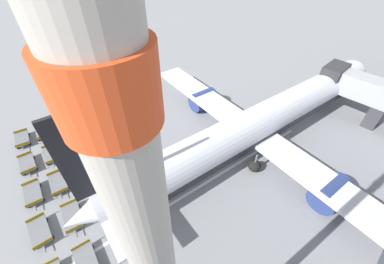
# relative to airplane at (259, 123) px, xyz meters

# --- Properties ---
(ground_plane) EXTENTS (500.00, 500.00, 0.00)m
(ground_plane) POSITION_rel_airplane_xyz_m (-14.93, 2.55, -3.16)
(ground_plane) COLOR gray
(airplane) EXTENTS (37.22, 44.05, 12.73)m
(airplane) POSITION_rel_airplane_xyz_m (0.00, 0.00, 0.00)
(airplane) COLOR silver
(airplane) RESTS_ON ground_plane
(service_van) EXTENTS (3.25, 5.50, 2.23)m
(service_van) POSITION_rel_airplane_xyz_m (-39.10, 2.74, -1.94)
(service_van) COLOR teal
(service_van) RESTS_ON ground_plane
(baggage_dolly_row_near_col_a) EXTENTS (3.77, 2.00, 0.92)m
(baggage_dolly_row_near_col_a) POSITION_rel_airplane_xyz_m (-19.86, -21.21, -2.68)
(baggage_dolly_row_near_col_a) COLOR slate
(baggage_dolly_row_near_col_a) RESTS_ON ground_plane
(baggage_dolly_row_near_col_b) EXTENTS (3.76, 1.86, 0.92)m
(baggage_dolly_row_near_col_b) POSITION_rel_airplane_xyz_m (-15.00, -21.93, -2.68)
(baggage_dolly_row_near_col_b) COLOR slate
(baggage_dolly_row_near_col_b) RESTS_ON ground_plane
(baggage_dolly_row_near_col_c) EXTENTS (3.77, 1.91, 0.92)m
(baggage_dolly_row_near_col_c) POSITION_rel_airplane_xyz_m (-10.36, -22.65, -2.68)
(baggage_dolly_row_near_col_c) COLOR slate
(baggage_dolly_row_near_col_c) RESTS_ON ground_plane
(baggage_dolly_row_near_col_d) EXTENTS (3.75, 1.79, 0.92)m
(baggage_dolly_row_near_col_d) POSITION_rel_airplane_xyz_m (-5.80, -23.38, -2.68)
(baggage_dolly_row_near_col_d) COLOR slate
(baggage_dolly_row_near_col_d) RESTS_ON ground_plane
(baggage_dolly_row_mid_a_col_a) EXTENTS (3.78, 2.01, 0.92)m
(baggage_dolly_row_mid_a_col_a) POSITION_rel_airplane_xyz_m (-19.62, -18.90, -2.68)
(baggage_dolly_row_mid_a_col_a) COLOR slate
(baggage_dolly_row_mid_a_col_a) RESTS_ON ground_plane
(baggage_dolly_row_mid_a_col_b) EXTENTS (3.77, 1.95, 0.92)m
(baggage_dolly_row_mid_a_col_b) POSITION_rel_airplane_xyz_m (-14.66, -19.45, -2.68)
(baggage_dolly_row_mid_a_col_b) COLOR slate
(baggage_dolly_row_mid_a_col_b) RESTS_ON ground_plane
(baggage_dolly_row_mid_a_col_c) EXTENTS (3.77, 1.94, 0.92)m
(baggage_dolly_row_mid_a_col_c) POSITION_rel_airplane_xyz_m (-9.99, -20.35, -2.68)
(baggage_dolly_row_mid_a_col_c) COLOR slate
(baggage_dolly_row_mid_a_col_c) RESTS_ON ground_plane
(baggage_dolly_row_mid_a_col_d) EXTENTS (3.78, 2.04, 0.92)m
(baggage_dolly_row_mid_a_col_d) POSITION_rel_airplane_xyz_m (-5.27, -20.74, -2.68)
(baggage_dolly_row_mid_a_col_d) COLOR slate
(baggage_dolly_row_mid_a_col_d) RESTS_ON ground_plane
(baggage_dolly_row_mid_a_col_e) EXTENTS (3.77, 1.91, 0.92)m
(baggage_dolly_row_mid_a_col_e) POSITION_rel_airplane_xyz_m (-0.65, -21.44, -2.68)
(baggage_dolly_row_mid_a_col_e) COLOR slate
(baggage_dolly_row_mid_a_col_e) RESTS_ON ground_plane
(stand_guidance_stripe) EXTENTS (3.91, 29.76, 0.01)m
(stand_guidance_stripe) POSITION_rel_airplane_xyz_m (0.08, -9.33, -3.15)
(stand_guidance_stripe) COLOR white
(stand_guidance_stripe) RESTS_ON ground_plane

